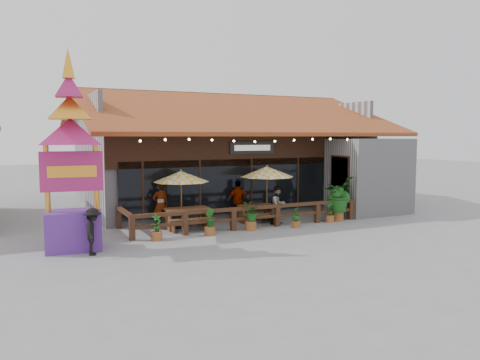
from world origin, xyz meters
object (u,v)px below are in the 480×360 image
umbrella_left (181,177)px  umbrella_right (267,172)px  picnic_table_right (256,210)px  thai_sign_tower (71,137)px  tropical_plant (338,195)px  picnic_table_left (187,215)px  pedestrian (93,231)px

umbrella_left → umbrella_right: umbrella_right is taller
picnic_table_right → thai_sign_tower: thai_sign_tower is taller
picnic_table_right → tropical_plant: 3.72m
picnic_table_left → tropical_plant: tropical_plant is taller
picnic_table_left → umbrella_left: bearing=137.0°
picnic_table_right → pedestrian: size_ratio=1.13×
pedestrian → umbrella_right: bearing=-57.6°
picnic_table_left → thai_sign_tower: (-4.51, -1.71, 3.13)m
umbrella_right → thai_sign_tower: bearing=-168.0°
picnic_table_right → thai_sign_tower: bearing=-166.3°
umbrella_right → umbrella_left: bearing=178.0°
picnic_table_left → picnic_table_right: picnic_table_left is taller
umbrella_left → picnic_table_left: 1.55m
picnic_table_left → pedestrian: 4.85m
thai_sign_tower → tropical_plant: thai_sign_tower is taller
picnic_table_left → picnic_table_right: 3.22m
umbrella_left → picnic_table_right: bearing=0.1°
umbrella_left → picnic_table_right: umbrella_left is taller
picnic_table_right → tropical_plant: bearing=-19.7°
umbrella_right → thai_sign_tower: thai_sign_tower is taller
pedestrian → umbrella_left: bearing=-40.5°
picnic_table_left → picnic_table_right: size_ratio=1.10×
tropical_plant → pedestrian: (-10.70, -1.61, -0.38)m
picnic_table_left → tropical_plant: bearing=-9.1°
tropical_plant → umbrella_right: bearing=159.9°
umbrella_right → pedestrian: (-7.71, -2.71, -1.43)m
picnic_table_right → umbrella_left: bearing=-179.9°
picnic_table_left → pedestrian: pedestrian is taller
picnic_table_left → thai_sign_tower: size_ratio=0.27×
picnic_table_right → pedestrian: pedestrian is taller
umbrella_right → picnic_table_left: 4.01m
umbrella_left → pedestrian: size_ratio=1.92×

